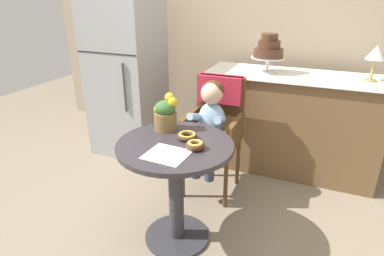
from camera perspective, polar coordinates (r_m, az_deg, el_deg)
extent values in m
plane|color=gray|center=(2.37, -2.64, -18.57)|extent=(8.00, 8.00, 0.00)
cube|color=tan|center=(3.54, 10.36, 19.03)|extent=(4.80, 0.10, 2.70)
cylinder|color=#332D33|center=(1.98, -3.00, -3.09)|extent=(0.72, 0.72, 0.03)
cylinder|color=#333338|center=(2.16, -2.80, -11.70)|extent=(0.10, 0.10, 0.69)
cylinder|color=#333338|center=(2.37, -2.64, -18.39)|extent=(0.44, 0.44, 0.02)
cube|color=brown|center=(2.60, 3.55, -2.09)|extent=(0.42, 0.42, 0.04)
cube|color=brown|center=(2.68, 5.02, 4.40)|extent=(0.40, 0.04, 0.46)
cube|color=brown|center=(2.62, -0.32, 0.79)|extent=(0.04, 0.38, 0.18)
cube|color=brown|center=(2.51, 7.71, -0.46)|extent=(0.04, 0.38, 0.18)
cube|color=#B22338|center=(2.64, 5.11, 6.87)|extent=(0.36, 0.11, 0.22)
cylinder|color=brown|center=(2.63, -1.63, -7.89)|extent=(0.03, 0.03, 0.45)
cylinder|color=brown|center=(2.52, 5.97, -9.45)|extent=(0.03, 0.03, 0.45)
cylinder|color=brown|center=(2.92, 1.25, -4.54)|extent=(0.03, 0.03, 0.45)
cylinder|color=brown|center=(2.82, 8.10, -5.78)|extent=(0.03, 0.03, 0.45)
ellipsoid|color=#8CADCC|center=(2.52, 3.49, 1.28)|extent=(0.22, 0.16, 0.30)
sphere|color=#E0B293|center=(2.43, 3.54, 6.16)|extent=(0.17, 0.17, 0.17)
ellipsoid|color=#4C2D19|center=(2.44, 3.71, 6.78)|extent=(0.17, 0.17, 0.14)
cylinder|color=#8CADCC|center=(2.45, 0.75, 1.97)|extent=(0.08, 0.23, 0.13)
sphere|color=#E0B293|center=(2.41, 0.27, -0.22)|extent=(0.06, 0.06, 0.06)
cylinder|color=#8CADCC|center=(2.39, 4.98, 1.35)|extent=(0.08, 0.23, 0.13)
sphere|color=#E0B293|center=(2.35, 4.13, -0.84)|extent=(0.06, 0.06, 0.06)
cylinder|color=#3F4760|center=(2.51, 1.65, -1.51)|extent=(0.09, 0.22, 0.09)
cylinder|color=#3F4760|center=(2.49, 0.69, -6.04)|extent=(0.08, 0.08, 0.26)
cylinder|color=#3F4760|center=(2.47, 4.03, -1.91)|extent=(0.09, 0.22, 0.09)
cylinder|color=#3F4760|center=(2.46, 3.09, -6.50)|extent=(0.08, 0.08, 0.26)
cube|color=white|center=(1.84, -4.44, -4.68)|extent=(0.25, 0.23, 0.00)
torus|color=#4C2D19|center=(1.89, 0.56, -3.10)|extent=(0.11, 0.11, 0.04)
torus|color=gold|center=(1.89, 0.56, -2.77)|extent=(0.10, 0.10, 0.02)
torus|color=#4C2D19|center=(2.02, -0.86, -1.46)|extent=(0.13, 0.13, 0.04)
torus|color=gold|center=(2.01, -0.86, -1.19)|extent=(0.11, 0.11, 0.02)
cylinder|color=brown|center=(2.15, -4.70, 1.26)|extent=(0.15, 0.15, 0.12)
ellipsoid|color=#38662D|center=(2.12, -4.78, 3.52)|extent=(0.14, 0.14, 0.10)
sphere|color=gold|center=(2.09, -3.42, 4.57)|extent=(0.06, 0.06, 0.06)
sphere|color=gold|center=(2.13, -3.99, 5.42)|extent=(0.06, 0.06, 0.06)
sphere|color=gold|center=(2.14, -4.97, 3.84)|extent=(0.05, 0.05, 0.05)
sphere|color=gold|center=(2.12, -6.12, 3.30)|extent=(0.05, 0.05, 0.05)
sphere|color=gold|center=(2.10, -4.93, 3.53)|extent=(0.07, 0.07, 0.07)
cube|color=brown|center=(3.12, 16.80, 0.84)|extent=(1.50, 0.56, 0.90)
cube|color=white|center=(2.99, 17.77, 8.79)|extent=(1.56, 0.62, 0.01)
cylinder|color=silver|center=(3.01, 13.01, 9.59)|extent=(0.16, 0.16, 0.01)
cylinder|color=silver|center=(3.00, 13.12, 10.80)|extent=(0.03, 0.03, 0.12)
cylinder|color=silver|center=(2.99, 13.23, 12.00)|extent=(0.30, 0.30, 0.01)
cylinder|color=#4C2D1E|center=(2.98, 13.30, 12.78)|extent=(0.26, 0.25, 0.08)
cylinder|color=#4C2D1E|center=(2.98, 13.26, 12.28)|extent=(0.26, 0.26, 0.01)
cylinder|color=#4C2D1E|center=(2.97, 13.43, 14.13)|extent=(0.19, 0.19, 0.07)
cylinder|color=#4C2D1E|center=(2.97, 13.39, 13.68)|extent=(0.20, 0.20, 0.01)
cylinder|color=#4C2D1E|center=(2.96, 13.54, 15.34)|extent=(0.14, 0.14, 0.06)
cylinder|color=#4C2D1E|center=(2.96, 13.51, 14.95)|extent=(0.15, 0.15, 0.01)
cylinder|color=#B28C47|center=(3.02, 28.91, 7.38)|extent=(0.09, 0.09, 0.01)
cylinder|color=#B28C47|center=(3.00, 29.23, 8.98)|extent=(0.02, 0.02, 0.16)
cone|color=silver|center=(2.97, 29.74, 11.49)|extent=(0.15, 0.15, 0.11)
cube|color=#9EA0A5|center=(3.34, -11.49, 10.01)|extent=(0.64, 0.60, 1.70)
cube|color=black|center=(3.05, -14.96, 12.61)|extent=(0.63, 0.01, 0.01)
cylinder|color=#3F3F44|center=(3.01, -11.82, 6.91)|extent=(0.02, 0.02, 0.45)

